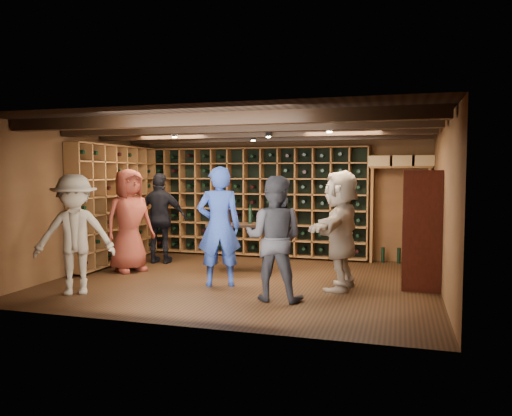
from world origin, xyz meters
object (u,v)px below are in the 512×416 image
(man_grey_suit, at_px, (274,238))
(guest_beige, at_px, (341,230))
(man_blue_shirt, at_px, (219,227))
(guest_red_floral, at_px, (129,220))
(tasting_table, at_px, (237,229))
(guest_khaki, at_px, (75,234))
(display_cabinet, at_px, (421,232))
(guest_woman_black, at_px, (161,218))

(man_grey_suit, xyz_separation_m, guest_beige, (0.79, 0.91, 0.04))
(man_blue_shirt, bearing_deg, guest_red_floral, -40.63)
(man_blue_shirt, relative_size, tasting_table, 1.49)
(guest_red_floral, height_order, guest_beige, guest_red_floral)
(man_grey_suit, xyz_separation_m, guest_khaki, (-2.83, -0.46, 0.01))
(man_blue_shirt, xyz_separation_m, tasting_table, (-0.12, 1.22, -0.17))
(display_cabinet, distance_m, tasting_table, 3.14)
(tasting_table, bearing_deg, man_blue_shirt, -104.99)
(display_cabinet, relative_size, guest_beige, 0.98)
(man_blue_shirt, bearing_deg, guest_khaki, 7.96)
(guest_beige, relative_size, tasting_table, 1.44)
(man_grey_suit, xyz_separation_m, tasting_table, (-1.14, 1.82, -0.11))
(display_cabinet, xyz_separation_m, guest_khaki, (-4.78, -1.71, 0.00))
(man_blue_shirt, distance_m, guest_red_floral, 2.02)
(tasting_table, bearing_deg, man_grey_suit, -78.34)
(guest_khaki, xyz_separation_m, guest_beige, (3.62, 1.37, 0.03))
(man_grey_suit, relative_size, tasting_table, 1.38)
(man_blue_shirt, height_order, guest_red_floral, man_blue_shirt)
(man_blue_shirt, height_order, guest_woman_black, man_blue_shirt)
(guest_red_floral, bearing_deg, man_grey_suit, -80.90)
(guest_red_floral, xyz_separation_m, guest_khaki, (0.11, -1.69, -0.05))
(guest_khaki, bearing_deg, tasting_table, 23.94)
(man_grey_suit, height_order, guest_khaki, guest_khaki)
(man_blue_shirt, height_order, tasting_table, man_blue_shirt)
(display_cabinet, relative_size, tasting_table, 1.42)
(display_cabinet, height_order, guest_khaki, display_cabinet)
(man_blue_shirt, bearing_deg, tasting_table, -107.04)
(display_cabinet, distance_m, guest_woman_black, 4.81)
(display_cabinet, relative_size, guest_khaki, 1.02)
(guest_woman_black, relative_size, guest_khaki, 1.01)
(guest_khaki, distance_m, tasting_table, 2.84)
(guest_red_floral, height_order, guest_khaki, guest_red_floral)
(man_grey_suit, relative_size, guest_beige, 0.95)
(guest_woman_black, relative_size, tasting_table, 1.41)
(man_blue_shirt, distance_m, guest_beige, 1.84)
(tasting_table, bearing_deg, guest_beige, -45.60)
(man_grey_suit, height_order, guest_beige, guest_beige)
(man_blue_shirt, xyz_separation_m, guest_red_floral, (-1.92, 0.63, -0.01))
(display_cabinet, height_order, man_grey_suit, display_cabinet)
(guest_red_floral, xyz_separation_m, tasting_table, (1.80, 0.59, -0.16))
(man_grey_suit, bearing_deg, guest_khaki, 9.98)
(man_grey_suit, distance_m, guest_red_floral, 3.19)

